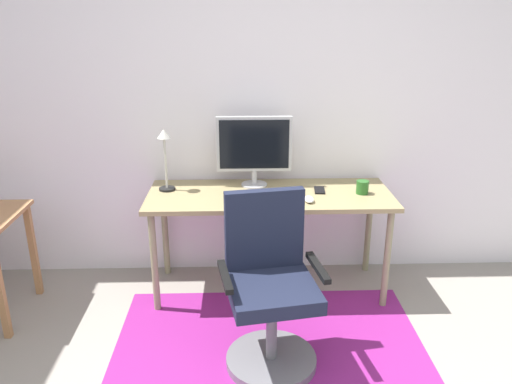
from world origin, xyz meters
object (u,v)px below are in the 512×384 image
monitor (254,146)px  office_chair (270,295)px  keyboard (259,200)px  desk_lamp (165,151)px  coffee_cup (362,187)px  cell_phone (319,190)px  desk (270,203)px  computer_mouse (309,199)px

monitor → office_chair: 1.11m
office_chair → keyboard: bearing=83.8°
desk_lamp → keyboard: bearing=-22.0°
coffee_cup → monitor: bearing=165.2°
cell_phone → desk_lamp: 1.07m
coffee_cup → cell_phone: bearing=167.8°
desk → desk_lamp: size_ratio=3.87×
computer_mouse → coffee_cup: size_ratio=1.17×
desk_lamp → office_chair: size_ratio=0.44×
desk → computer_mouse: size_ratio=15.65×
desk → desk_lamp: bearing=172.5°
keyboard → desk_lamp: (-0.62, 0.25, 0.27)m
desk → cell_phone: 0.35m
coffee_cup → cell_phone: (-0.28, 0.06, -0.04)m
computer_mouse → office_chair: bearing=-115.1°
monitor → computer_mouse: (0.34, -0.33, -0.26)m
keyboard → cell_phone: 0.46m
desk → desk_lamp: (-0.69, 0.09, 0.34)m
desk_lamp → computer_mouse: bearing=-15.5°
desk → office_chair: office_chair is taller
keyboard → cell_phone: keyboard is taller
desk → cell_phone: (0.34, 0.04, 0.07)m
keyboard → computer_mouse: bearing=-1.9°
coffee_cup → desk_lamp: 1.33m
desk_lamp → office_chair: desk_lamp is taller
desk → coffee_cup: coffee_cup is taller
computer_mouse → desk_lamp: (-0.94, 0.26, 0.26)m
computer_mouse → office_chair: 0.74m
keyboard → desk_lamp: 0.71m
desk_lamp → office_chair: 1.23m
coffee_cup → keyboard: bearing=-169.0°
desk → desk_lamp: 0.78m
cell_phone → office_chair: 0.95m
monitor → coffee_cup: bearing=-14.8°
office_chair → computer_mouse: bearing=55.2°
keyboard → cell_phone: (0.42, 0.19, -0.00)m
coffee_cup → office_chair: office_chair is taller
cell_phone → desk_lamp: bearing=-177.7°
cell_phone → desk_lamp: size_ratio=0.33×
computer_mouse → desk_lamp: desk_lamp is taller
keyboard → coffee_cup: bearing=11.0°
desk → monitor: size_ratio=3.19×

